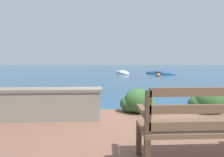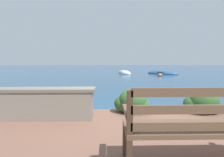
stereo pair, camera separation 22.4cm
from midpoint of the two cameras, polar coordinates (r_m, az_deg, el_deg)
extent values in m
plane|color=navy|center=(4.43, 6.58, -12.56)|extent=(80.00, 80.00, 0.00)
cube|color=#433123|center=(2.35, 5.90, -19.07)|extent=(0.06, 0.06, 0.40)
cube|color=brown|center=(2.32, 26.87, -14.01)|extent=(1.62, 0.48, 0.05)
cube|color=brown|center=(2.12, 29.87, -13.10)|extent=(1.54, 0.04, 0.09)
cube|color=brown|center=(2.07, 30.14, -8.52)|extent=(1.54, 0.04, 0.09)
cube|color=#433123|center=(1.79, 8.10, -10.97)|extent=(0.06, 0.04, 0.45)
cube|color=brown|center=(2.00, 6.95, -10.44)|extent=(0.07, 0.43, 0.05)
cube|color=gray|center=(3.83, -22.79, -8.11)|extent=(2.21, 0.35, 0.57)
cube|color=#6C655B|center=(3.77, -22.99, -3.46)|extent=(2.32, 0.39, 0.06)
ellipsoid|color=#2D5628|center=(4.33, -29.90, -6.66)|extent=(0.70, 0.63, 0.60)
ellipsoid|color=#2D5628|center=(4.48, -31.74, -7.49)|extent=(0.53, 0.47, 0.42)
ellipsoid|color=#2D5628|center=(4.25, -27.91, -8.26)|extent=(0.49, 0.44, 0.39)
ellipsoid|color=#38662D|center=(3.91, -15.91, -7.61)|extent=(0.67, 0.60, 0.57)
ellipsoid|color=#38662D|center=(4.02, -18.29, -8.52)|extent=(0.50, 0.45, 0.40)
ellipsoid|color=#38662D|center=(3.87, -13.54, -9.23)|extent=(0.47, 0.42, 0.37)
ellipsoid|color=#2D5628|center=(4.02, 7.07, -7.17)|extent=(0.65, 0.58, 0.55)
ellipsoid|color=#2D5628|center=(4.06, 4.45, -8.18)|extent=(0.48, 0.44, 0.39)
ellipsoid|color=#2D5628|center=(4.04, 9.41, -8.55)|extent=(0.45, 0.41, 0.35)
ellipsoid|color=#2D5628|center=(4.50, 27.62, -6.36)|extent=(0.65, 0.59, 0.56)
ellipsoid|color=#2D5628|center=(4.47, 25.25, -7.39)|extent=(0.49, 0.44, 0.39)
ellipsoid|color=#2D5628|center=(4.58, 29.55, -7.51)|extent=(0.46, 0.41, 0.36)
ellipsoid|color=#2D517A|center=(17.91, 15.16, 1.61)|extent=(3.14, 2.92, 0.66)
torus|color=#2D4157|center=(17.90, 15.18, 2.19)|extent=(1.74, 1.74, 0.07)
cube|color=#846647|center=(17.73, 16.55, 2.01)|extent=(0.73, 0.83, 0.04)
cube|color=#846647|center=(18.05, 14.05, 2.15)|extent=(0.73, 0.83, 0.04)
ellipsoid|color=silver|center=(17.59, 3.06, 1.72)|extent=(1.65, 2.53, 0.61)
torus|color=gray|center=(17.57, 3.06, 2.27)|extent=(1.19, 1.19, 0.07)
cube|color=#846647|center=(17.26, 3.57, 2.09)|extent=(0.72, 0.36, 0.04)
cube|color=#846647|center=(17.84, 2.66, 2.23)|extent=(0.72, 0.36, 0.04)
sphere|color=orange|center=(15.52, 14.45, 1.00)|extent=(0.37, 0.37, 0.37)
torus|color=navy|center=(15.52, 14.45, 1.00)|extent=(0.41, 0.41, 0.04)
camera|label=1|loc=(0.11, -90.68, -0.07)|focal=28.00mm
camera|label=2|loc=(0.11, 89.32, 0.07)|focal=28.00mm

